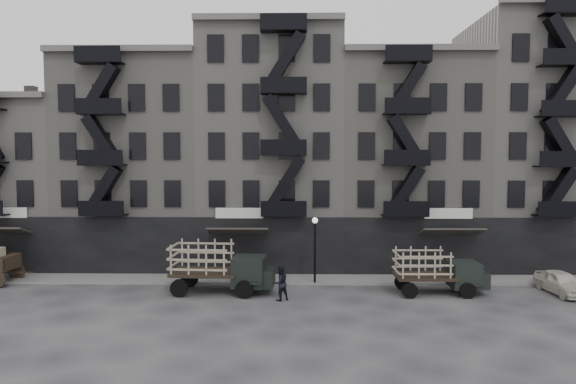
{
  "coord_description": "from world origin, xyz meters",
  "views": [
    {
      "loc": [
        1.78,
        -29.33,
        8.12
      ],
      "look_at": [
        1.29,
        4.0,
        5.78
      ],
      "focal_mm": 32.0,
      "sensor_mm": 36.0,
      "label": 1
    }
  ],
  "objects_px": {
    "stake_truck_west": "(219,264)",
    "car_east": "(561,282)",
    "pedestrian_mid": "(280,283)",
    "stake_truck_east": "(438,268)"
  },
  "relations": [
    {
      "from": "stake_truck_west",
      "to": "pedestrian_mid",
      "type": "distance_m",
      "value": 4.1
    },
    {
      "from": "stake_truck_west",
      "to": "car_east",
      "type": "height_order",
      "value": "stake_truck_west"
    },
    {
      "from": "stake_truck_west",
      "to": "car_east",
      "type": "xyz_separation_m",
      "value": [
        20.24,
        0.01,
        -1.05
      ]
    },
    {
      "from": "stake_truck_west",
      "to": "stake_truck_east",
      "type": "height_order",
      "value": "stake_truck_west"
    },
    {
      "from": "pedestrian_mid",
      "to": "stake_truck_east",
      "type": "bearing_deg",
      "value": 159.85
    },
    {
      "from": "stake_truck_west",
      "to": "pedestrian_mid",
      "type": "height_order",
      "value": "stake_truck_west"
    },
    {
      "from": "stake_truck_west",
      "to": "car_east",
      "type": "relative_size",
      "value": 1.55
    },
    {
      "from": "stake_truck_west",
      "to": "stake_truck_east",
      "type": "bearing_deg",
      "value": 3.09
    },
    {
      "from": "stake_truck_east",
      "to": "pedestrian_mid",
      "type": "bearing_deg",
      "value": -171.34
    },
    {
      "from": "stake_truck_west",
      "to": "pedestrian_mid",
      "type": "xyz_separation_m",
      "value": [
        3.68,
        -1.64,
        -0.75
      ]
    }
  ]
}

